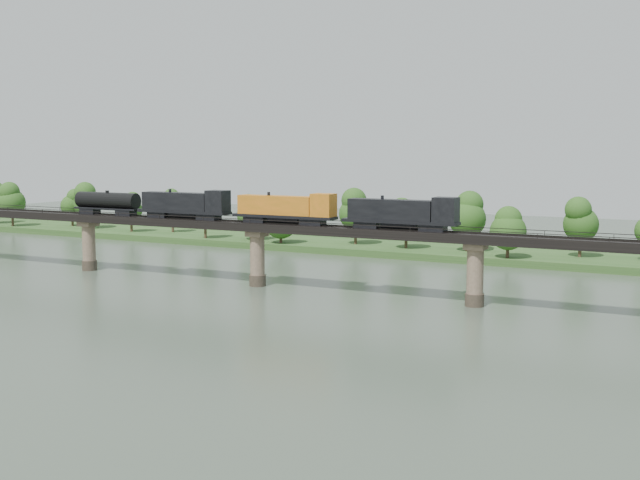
% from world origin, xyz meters
% --- Properties ---
extents(ground, '(400.00, 400.00, 0.00)m').
position_xyz_m(ground, '(0.00, 0.00, 0.00)').
color(ground, '#354334').
rests_on(ground, ground).
extents(far_bank, '(300.00, 24.00, 1.60)m').
position_xyz_m(far_bank, '(0.00, 85.00, 0.80)').
color(far_bank, '#294B1E').
rests_on(far_bank, ground).
extents(bridge, '(236.00, 30.00, 11.50)m').
position_xyz_m(bridge, '(0.00, 30.00, 5.46)').
color(bridge, '#473A2D').
rests_on(bridge, ground).
extents(bridge_superstructure, '(220.00, 4.90, 0.75)m').
position_xyz_m(bridge_superstructure, '(0.00, 30.00, 11.79)').
color(bridge_superstructure, black).
rests_on(bridge_superstructure, bridge).
extents(far_treeline, '(289.06, 17.54, 13.60)m').
position_xyz_m(far_treeline, '(-8.21, 80.52, 8.83)').
color(far_treeline, '#382619').
rests_on(far_treeline, far_bank).
extents(freight_train, '(79.57, 3.10, 5.48)m').
position_xyz_m(freight_train, '(-1.49, 30.00, 14.12)').
color(freight_train, black).
rests_on(freight_train, bridge).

